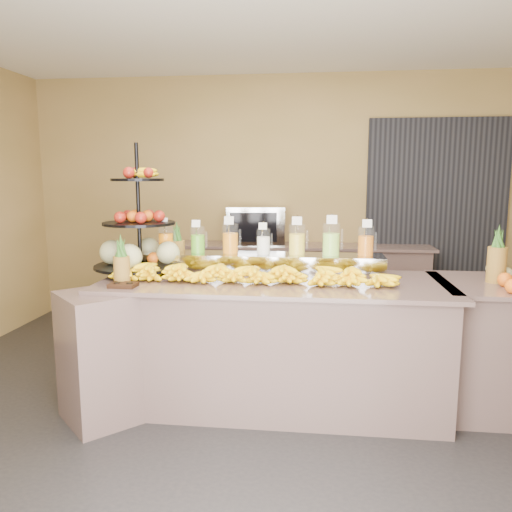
% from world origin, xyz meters
% --- Properties ---
extents(ground, '(6.00, 6.00, 0.00)m').
position_xyz_m(ground, '(0.00, 0.00, 0.00)').
color(ground, black).
rests_on(ground, ground).
extents(room_envelope, '(6.04, 5.02, 2.82)m').
position_xyz_m(room_envelope, '(0.19, 0.79, 1.88)').
color(room_envelope, olive).
rests_on(room_envelope, ground).
extents(buffet_counter, '(2.75, 1.25, 0.93)m').
position_xyz_m(buffet_counter, '(-0.12, 0.26, 0.47)').
color(buffet_counter, gray).
rests_on(buffet_counter, ground).
extents(right_counter, '(1.08, 0.88, 0.93)m').
position_xyz_m(right_counter, '(1.70, 0.40, 0.47)').
color(right_counter, gray).
rests_on(right_counter, ground).
extents(back_ledge, '(3.10, 0.55, 0.93)m').
position_xyz_m(back_ledge, '(0.00, 2.25, 0.47)').
color(back_ledge, gray).
rests_on(back_ledge, ground).
extents(pitcher_tray, '(1.85, 0.30, 0.15)m').
position_xyz_m(pitcher_tray, '(-0.11, 0.58, 1.01)').
color(pitcher_tray, gray).
rests_on(pitcher_tray, buffet_counter).
extents(juice_pitcher_orange_a, '(0.12, 0.12, 0.29)m').
position_xyz_m(juice_pitcher_orange_a, '(-0.89, 0.58, 1.18)').
color(juice_pitcher_orange_a, silver).
rests_on(juice_pitcher_orange_a, pitcher_tray).
extents(juice_pitcher_green, '(0.11, 0.12, 0.27)m').
position_xyz_m(juice_pitcher_green, '(-0.63, 0.58, 1.17)').
color(juice_pitcher_green, silver).
rests_on(juice_pitcher_green, pitcher_tray).
extents(juice_pitcher_orange_b, '(0.13, 0.13, 0.30)m').
position_xyz_m(juice_pitcher_orange_b, '(-0.37, 0.58, 1.18)').
color(juice_pitcher_orange_b, silver).
rests_on(juice_pitcher_orange_b, pitcher_tray).
extents(juice_pitcher_milk, '(0.11, 0.11, 0.26)m').
position_xyz_m(juice_pitcher_milk, '(-0.11, 0.58, 1.17)').
color(juice_pitcher_milk, silver).
rests_on(juice_pitcher_milk, pitcher_tray).
extents(juice_pitcher_lemon, '(0.13, 0.13, 0.31)m').
position_xyz_m(juice_pitcher_lemon, '(0.15, 0.58, 1.18)').
color(juice_pitcher_lemon, silver).
rests_on(juice_pitcher_lemon, pitcher_tray).
extents(juice_pitcher_lime, '(0.13, 0.14, 0.32)m').
position_xyz_m(juice_pitcher_lime, '(0.41, 0.58, 1.19)').
color(juice_pitcher_lime, silver).
rests_on(juice_pitcher_lime, pitcher_tray).
extents(juice_pitcher_orange_c, '(0.12, 0.12, 0.29)m').
position_xyz_m(juice_pitcher_orange_c, '(0.67, 0.58, 1.18)').
color(juice_pitcher_orange_c, silver).
rests_on(juice_pitcher_orange_c, pitcher_tray).
extents(banana_heap, '(2.06, 0.19, 0.17)m').
position_xyz_m(banana_heap, '(-0.16, 0.23, 1.00)').
color(banana_heap, yellow).
rests_on(banana_heap, buffet_counter).
extents(fruit_stand, '(0.75, 0.75, 1.00)m').
position_xyz_m(fruit_stand, '(-1.01, 0.47, 1.18)').
color(fruit_stand, black).
rests_on(fruit_stand, buffet_counter).
extents(condiment_caddy, '(0.18, 0.14, 0.03)m').
position_xyz_m(condiment_caddy, '(-1.01, -0.04, 0.94)').
color(condiment_caddy, black).
rests_on(condiment_caddy, buffet_counter).
extents(pineapple_left_a, '(0.11, 0.11, 0.35)m').
position_xyz_m(pineapple_left_a, '(-1.05, 0.06, 1.06)').
color(pineapple_left_a, brown).
rests_on(pineapple_left_a, buffet_counter).
extents(pineapple_left_b, '(0.12, 0.12, 0.39)m').
position_xyz_m(pineapple_left_b, '(-0.83, 0.69, 1.07)').
color(pineapple_left_b, brown).
rests_on(pineapple_left_b, buffet_counter).
extents(oven_warmer, '(0.67, 0.50, 0.42)m').
position_xyz_m(oven_warmer, '(-0.37, 2.25, 1.14)').
color(oven_warmer, gray).
rests_on(oven_warmer, back_ledge).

